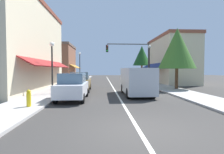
{
  "coord_description": "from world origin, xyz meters",
  "views": [
    {
      "loc": [
        -1.2,
        -5.69,
        2.0
      ],
      "look_at": [
        -0.03,
        15.54,
        1.11
      ],
      "focal_mm": 28.29,
      "sensor_mm": 36.0,
      "label": 1
    }
  ],
  "objects_px": {
    "traffic_signal_mast_arm": "(133,55)",
    "tree_right_far": "(142,56)",
    "fire_hydrant": "(29,98)",
    "street_lamp_left_far": "(80,62)",
    "parked_car_second_left": "(81,82)",
    "tree_right_near": "(177,48)",
    "street_lamp_right_mid": "(149,59)",
    "parked_car_nearest_left": "(73,87)",
    "van_in_lane": "(136,80)",
    "street_lamp_left_near": "(52,59)"
  },
  "relations": [
    {
      "from": "traffic_signal_mast_arm",
      "to": "tree_right_far",
      "type": "bearing_deg",
      "value": 71.73
    },
    {
      "from": "fire_hydrant",
      "to": "tree_right_far",
      "type": "bearing_deg",
      "value": 64.89
    },
    {
      "from": "street_lamp_left_far",
      "to": "traffic_signal_mast_arm",
      "type": "bearing_deg",
      "value": -39.15
    },
    {
      "from": "parked_car_second_left",
      "to": "street_lamp_left_far",
      "type": "distance_m",
      "value": 12.71
    },
    {
      "from": "street_lamp_left_far",
      "to": "tree_right_near",
      "type": "xyz_separation_m",
      "value": [
        10.97,
        -11.77,
        0.83
      ]
    },
    {
      "from": "traffic_signal_mast_arm",
      "to": "fire_hydrant",
      "type": "xyz_separation_m",
      "value": [
        -7.75,
        -13.44,
        -3.27
      ]
    },
    {
      "from": "parked_car_second_left",
      "to": "street_lamp_right_mid",
      "type": "distance_m",
      "value": 10.28
    },
    {
      "from": "parked_car_nearest_left",
      "to": "parked_car_second_left",
      "type": "xyz_separation_m",
      "value": [
        -0.07,
        4.65,
        0.0
      ]
    },
    {
      "from": "parked_car_nearest_left",
      "to": "traffic_signal_mast_arm",
      "type": "xyz_separation_m",
      "value": [
        5.96,
        10.82,
        2.94
      ]
    },
    {
      "from": "parked_car_second_left",
      "to": "fire_hydrant",
      "type": "height_order",
      "value": "parked_car_second_left"
    },
    {
      "from": "tree_right_near",
      "to": "fire_hydrant",
      "type": "height_order",
      "value": "tree_right_near"
    },
    {
      "from": "street_lamp_right_mid",
      "to": "tree_right_far",
      "type": "bearing_deg",
      "value": 82.25
    },
    {
      "from": "tree_right_far",
      "to": "fire_hydrant",
      "type": "bearing_deg",
      "value": -115.11
    },
    {
      "from": "van_in_lane",
      "to": "traffic_signal_mast_arm",
      "type": "relative_size",
      "value": 0.92
    },
    {
      "from": "tree_right_near",
      "to": "street_lamp_right_mid",
      "type": "bearing_deg",
      "value": 104.11
    },
    {
      "from": "street_lamp_left_far",
      "to": "street_lamp_left_near",
      "type": "bearing_deg",
      "value": -91.13
    },
    {
      "from": "parked_car_second_left",
      "to": "tree_right_far",
      "type": "distance_m",
      "value": 19.54
    },
    {
      "from": "parked_car_nearest_left",
      "to": "street_lamp_right_mid",
      "type": "bearing_deg",
      "value": 53.04
    },
    {
      "from": "parked_car_nearest_left",
      "to": "tree_right_far",
      "type": "distance_m",
      "value": 23.61
    },
    {
      "from": "van_in_lane",
      "to": "tree_right_near",
      "type": "height_order",
      "value": "tree_right_near"
    },
    {
      "from": "street_lamp_right_mid",
      "to": "fire_hydrant",
      "type": "xyz_separation_m",
      "value": [
        -9.76,
        -13.18,
        -2.86
      ]
    },
    {
      "from": "fire_hydrant",
      "to": "street_lamp_left_near",
      "type": "bearing_deg",
      "value": 92.09
    },
    {
      "from": "street_lamp_left_near",
      "to": "tree_right_near",
      "type": "relative_size",
      "value": 0.69
    },
    {
      "from": "street_lamp_left_near",
      "to": "street_lamp_right_mid",
      "type": "height_order",
      "value": "street_lamp_right_mid"
    },
    {
      "from": "parked_car_nearest_left",
      "to": "tree_right_near",
      "type": "distance_m",
      "value": 11.15
    },
    {
      "from": "tree_right_near",
      "to": "tree_right_far",
      "type": "xyz_separation_m",
      "value": [
        0.14,
        16.05,
        0.54
      ]
    },
    {
      "from": "traffic_signal_mast_arm",
      "to": "street_lamp_left_near",
      "type": "distance_m",
      "value": 11.69
    },
    {
      "from": "traffic_signal_mast_arm",
      "to": "parked_car_nearest_left",
      "type": "bearing_deg",
      "value": -118.86
    },
    {
      "from": "street_lamp_left_near",
      "to": "traffic_signal_mast_arm",
      "type": "bearing_deg",
      "value": 47.07
    },
    {
      "from": "traffic_signal_mast_arm",
      "to": "street_lamp_left_far",
      "type": "distance_m",
      "value": 9.87
    },
    {
      "from": "street_lamp_right_mid",
      "to": "tree_right_far",
      "type": "relative_size",
      "value": 0.79
    },
    {
      "from": "van_in_lane",
      "to": "tree_right_near",
      "type": "relative_size",
      "value": 0.86
    },
    {
      "from": "parked_car_nearest_left",
      "to": "traffic_signal_mast_arm",
      "type": "height_order",
      "value": "traffic_signal_mast_arm"
    },
    {
      "from": "street_lamp_left_near",
      "to": "street_lamp_left_far",
      "type": "xyz_separation_m",
      "value": [
        0.29,
        14.75,
        0.38
      ]
    },
    {
      "from": "fire_hydrant",
      "to": "traffic_signal_mast_arm",
      "type": "bearing_deg",
      "value": 60.02
    },
    {
      "from": "van_in_lane",
      "to": "street_lamp_right_mid",
      "type": "xyz_separation_m",
      "value": [
        3.34,
        8.62,
        2.26
      ]
    },
    {
      "from": "street_lamp_left_near",
      "to": "fire_hydrant",
      "type": "relative_size",
      "value": 4.79
    },
    {
      "from": "street_lamp_left_near",
      "to": "tree_right_far",
      "type": "bearing_deg",
      "value": 59.08
    },
    {
      "from": "street_lamp_left_near",
      "to": "parked_car_second_left",
      "type": "bearing_deg",
      "value": 51.12
    },
    {
      "from": "tree_right_far",
      "to": "van_in_lane",
      "type": "bearing_deg",
      "value": -103.92
    },
    {
      "from": "street_lamp_right_mid",
      "to": "street_lamp_left_far",
      "type": "xyz_separation_m",
      "value": [
        -9.64,
        6.48,
        -0.17
      ]
    },
    {
      "from": "van_in_lane",
      "to": "street_lamp_left_far",
      "type": "relative_size",
      "value": 1.08
    },
    {
      "from": "tree_right_near",
      "to": "fire_hydrant",
      "type": "xyz_separation_m",
      "value": [
        -11.08,
        -7.89,
        -3.52
      ]
    },
    {
      "from": "tree_right_near",
      "to": "tree_right_far",
      "type": "height_order",
      "value": "tree_right_far"
    },
    {
      "from": "traffic_signal_mast_arm",
      "to": "street_lamp_left_near",
      "type": "height_order",
      "value": "traffic_signal_mast_arm"
    },
    {
      "from": "parked_car_nearest_left",
      "to": "fire_hydrant",
      "type": "height_order",
      "value": "parked_car_nearest_left"
    },
    {
      "from": "parked_car_second_left",
      "to": "tree_right_near",
      "type": "bearing_deg",
      "value": 2.78
    },
    {
      "from": "tree_right_far",
      "to": "parked_car_nearest_left",
      "type": "bearing_deg",
      "value": -113.86
    },
    {
      "from": "parked_car_second_left",
      "to": "tree_right_far",
      "type": "bearing_deg",
      "value": 59.32
    },
    {
      "from": "parked_car_second_left",
      "to": "fire_hydrant",
      "type": "relative_size",
      "value": 4.75
    }
  ]
}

